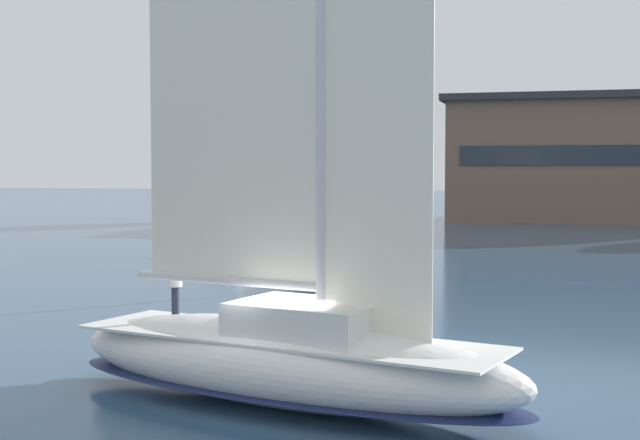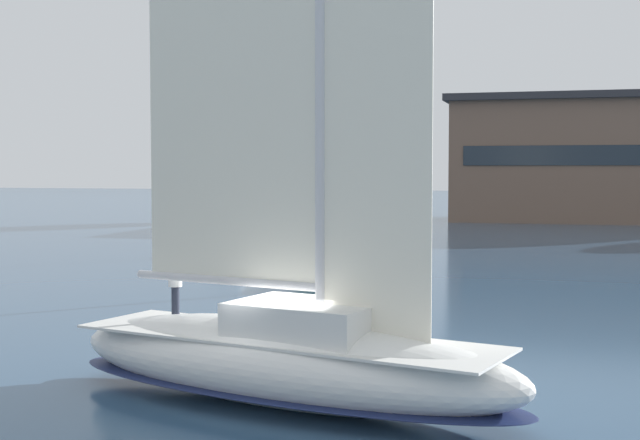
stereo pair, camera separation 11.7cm
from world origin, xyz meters
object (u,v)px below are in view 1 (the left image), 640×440
at_px(sailboat_moored_near_marina, 238,241).
at_px(sailboat_main, 286,351).
at_px(tree_shore_right, 318,125).
at_px(sailboat_moored_mid_channel, 365,265).

bearing_deg(sailboat_moored_near_marina, sailboat_main, -67.88).
bearing_deg(tree_shore_right, sailboat_moored_near_marina, -81.95).
distance_m(tree_shore_right, sailboat_moored_mid_channel, 55.62).
bearing_deg(sailboat_main, sailboat_moored_mid_channel, 97.64).
bearing_deg(sailboat_main, tree_shore_right, 104.73).
xyz_separation_m(sailboat_main, sailboat_moored_near_marina, (-13.82, 34.00, -0.48)).
bearing_deg(sailboat_moored_mid_channel, sailboat_main, -82.36).
xyz_separation_m(tree_shore_right, sailboat_main, (19.49, -74.14, -8.87)).
relative_size(sailboat_moored_near_marina, sailboat_moored_mid_channel, 0.91).
relative_size(sailboat_main, sailboat_moored_near_marina, 1.42).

